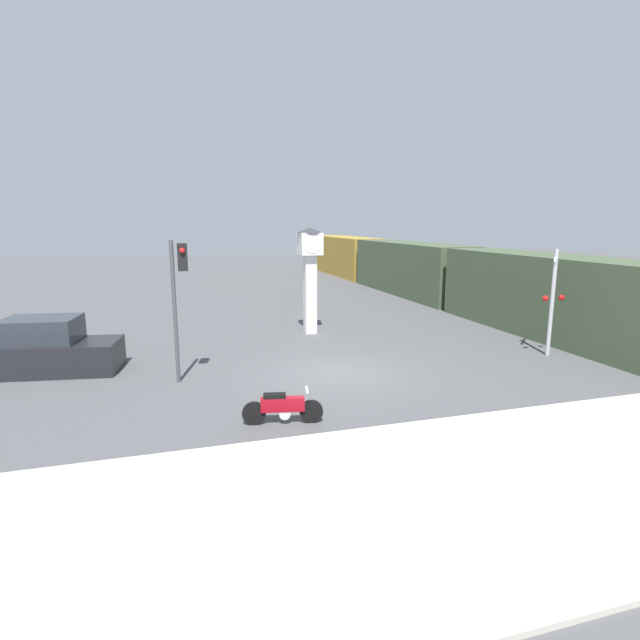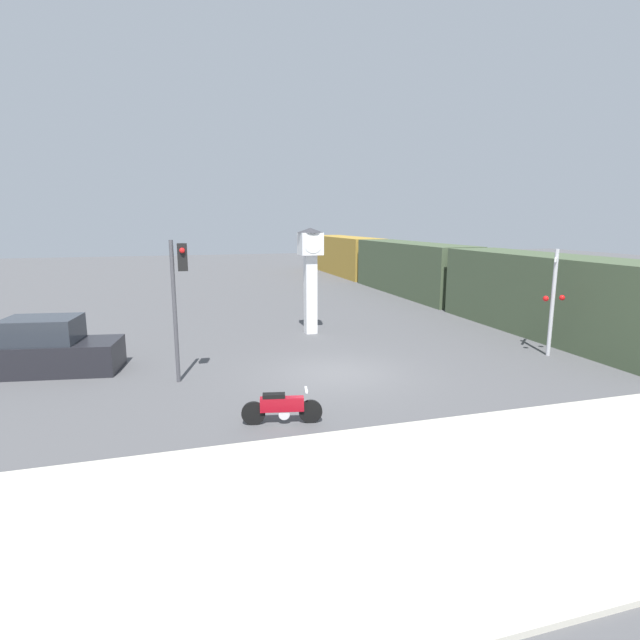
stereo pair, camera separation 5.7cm
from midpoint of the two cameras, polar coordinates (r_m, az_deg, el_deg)
The scene contains 8 objects.
ground_plane at distance 16.08m, azimuth 1.98°, elevation -6.13°, with size 120.00×120.00×0.00m, color #4C4C4F.
sidewalk_strip at distance 9.83m, azimuth 16.53°, elevation -18.14°, with size 36.00×6.00×0.10m.
motorcycle at distance 12.17m, azimuth -4.25°, elevation -9.92°, with size 1.92×0.57×0.86m.
clock_tower at distance 21.34m, azimuth -1.03°, elevation 6.39°, with size 1.11×1.11×4.53m.
freight_train at distance 34.14m, azimuth 10.43°, elevation 5.84°, with size 2.80×39.18×3.40m.
traffic_light at distance 15.24m, azimuth -15.77°, elevation 3.78°, with size 0.50×0.35×4.27m.
railroad_crossing_signal at distance 19.61m, azimuth 25.17°, elevation 2.24°, with size 0.90×0.82×3.84m.
parked_car at distance 18.22m, azimuth -28.52°, elevation -2.99°, with size 4.42×2.41×1.80m.
Camera 2 is at (-4.83, -14.57, 4.80)m, focal length 28.00 mm.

